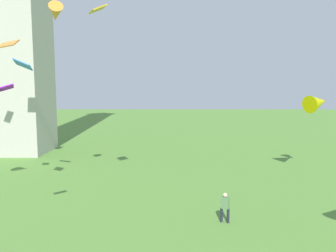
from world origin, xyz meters
name	(u,v)px	position (x,y,z in m)	size (l,w,h in m)	color
person_1	(225,206)	(5.17, 19.93, 0.99)	(0.52, 0.40, 1.75)	#1E2333
kite_flying_1	(4,88)	(-5.83, 17.24, 7.69)	(0.98, 0.94, 0.47)	purple
kite_flying_4	(318,103)	(14.83, 30.40, 6.44)	(2.79, 2.49, 1.81)	#C0B704
kite_flying_6	(98,9)	(-2.68, 23.78, 12.79)	(1.47, 1.71, 0.52)	gold
kite_flying_8	(8,44)	(-12.35, 31.45, 11.56)	(1.82, 1.39, 0.93)	#C57B2E
kite_flying_9	(23,64)	(-8.68, 25.88, 9.40)	(1.35, 0.91, 0.90)	blue
kite_flying_11	(55,13)	(-6.00, 25.41, 12.90)	(1.56, 1.95, 1.58)	orange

